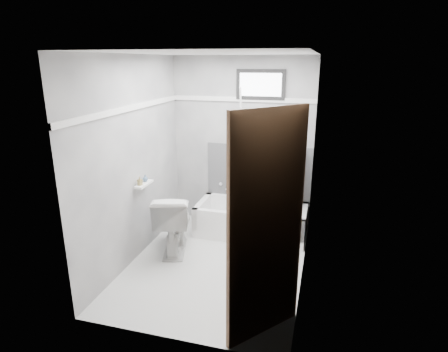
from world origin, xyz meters
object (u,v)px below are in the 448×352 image
(toilet, at_px, (173,222))
(soap_bottle_b, at_px, (145,178))
(soap_bottle_a, at_px, (140,181))
(bathtub, at_px, (251,220))
(office_chair, at_px, (271,189))
(door, at_px, (294,250))

(toilet, relative_size, soap_bottle_b, 9.35)
(soap_bottle_a, distance_m, soap_bottle_b, 0.14)
(bathtub, height_order, soap_bottle_b, soap_bottle_b)
(office_chair, height_order, toilet, office_chair)
(office_chair, height_order, soap_bottle_a, office_chair)
(toilet, xyz_separation_m, soap_bottle_a, (-0.32, -0.20, 0.58))
(office_chair, relative_size, soap_bottle_a, 10.47)
(toilet, bearing_deg, bathtub, -155.71)
(door, bearing_deg, bathtub, 108.75)
(bathtub, relative_size, toilet, 1.91)
(bathtub, xyz_separation_m, toilet, (-0.85, -0.73, 0.17))
(soap_bottle_a, bearing_deg, toilet, 31.76)
(soap_bottle_b, bearing_deg, door, -36.59)
(door, distance_m, soap_bottle_b, 2.39)
(office_chair, distance_m, door, 2.32)
(bathtub, distance_m, office_chair, 0.53)
(door, bearing_deg, soap_bottle_a, 146.20)
(bathtub, xyz_separation_m, office_chair, (0.26, 0.03, 0.46))
(office_chair, xyz_separation_m, toilet, (-1.11, -0.76, -0.28))
(soap_bottle_a, bearing_deg, office_chair, 33.77)
(bathtub, height_order, toilet, toilet)
(soap_bottle_a, xyz_separation_m, soap_bottle_b, (0.00, 0.14, -0.01))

